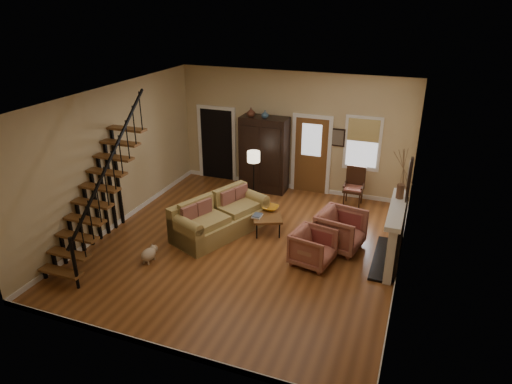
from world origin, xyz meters
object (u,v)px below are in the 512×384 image
(sofa, at_px, (221,216))
(armchair_left, at_px, (313,248))
(armoire, at_px, (264,154))
(floor_lamp, at_px, (254,178))
(armchair_right, at_px, (341,230))
(side_chair, at_px, (354,188))
(coffee_table, at_px, (266,220))

(sofa, distance_m, armchair_left, 2.38)
(armoire, relative_size, floor_lamp, 1.46)
(armchair_right, distance_m, side_chair, 2.30)
(armchair_left, xyz_separation_m, armchair_right, (0.40, 0.82, 0.06))
(armchair_left, relative_size, armchair_right, 0.86)
(armchair_left, bearing_deg, sofa, 88.09)
(armoire, xyz_separation_m, armchair_right, (2.67, -2.50, -0.62))
(coffee_table, height_order, armchair_right, armchair_right)
(armchair_left, bearing_deg, coffee_table, 62.50)
(sofa, relative_size, side_chair, 2.26)
(armchair_right, height_order, floor_lamp, floor_lamp)
(coffee_table, relative_size, floor_lamp, 0.77)
(armchair_right, bearing_deg, armoire, 57.42)
(sofa, relative_size, coffee_table, 2.07)
(sofa, distance_m, coffee_table, 1.11)
(side_chair, bearing_deg, armchair_left, -95.23)
(sofa, xyz_separation_m, coffee_table, (0.91, 0.59, -0.22))
(sofa, bearing_deg, armoire, 111.62)
(sofa, xyz_separation_m, armchair_left, (2.32, -0.52, -0.06))
(floor_lamp, height_order, side_chair, floor_lamp)
(coffee_table, bearing_deg, floor_lamp, 122.91)
(armoire, height_order, coffee_table, armoire)
(floor_lamp, bearing_deg, armchair_left, -46.76)
(armoire, relative_size, side_chair, 2.06)
(sofa, relative_size, floor_lamp, 1.60)
(side_chair, bearing_deg, sofa, -135.09)
(sofa, bearing_deg, side_chair, 67.67)
(armchair_left, height_order, armchair_right, armchair_right)
(armoire, xyz_separation_m, sofa, (-0.06, -2.80, -0.62))
(armoire, xyz_separation_m, coffee_table, (0.86, -2.21, -0.84))
(armchair_left, height_order, floor_lamp, floor_lamp)
(sofa, distance_m, side_chair, 3.68)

